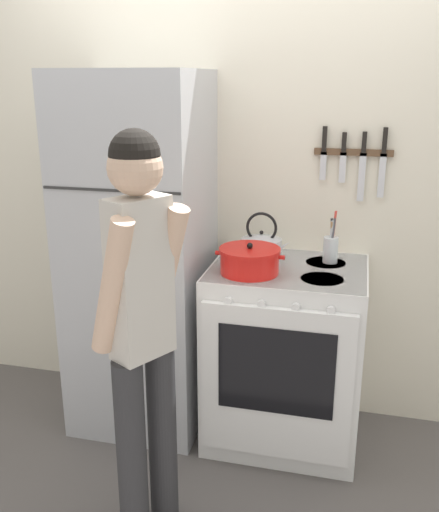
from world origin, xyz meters
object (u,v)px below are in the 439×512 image
at_px(utensil_jar, 331,248).
at_px(stove_range, 285,355).
at_px(dutch_oven_pot, 250,260).
at_px(tea_kettle, 262,245).
at_px(refrigerator, 140,257).
at_px(person, 142,322).

bearing_deg(utensil_jar, stove_range, -140.17).
bearing_deg(utensil_jar, dutch_oven_pot, -144.64).
distance_m(stove_range, tea_kettle, 0.56).
relative_size(dutch_oven_pot, utensil_jar, 1.28).
bearing_deg(stove_range, refrigerator, 177.94).
distance_m(dutch_oven_pot, person, 0.72).
bearing_deg(utensil_jar, refrigerator, -172.28).
bearing_deg(tea_kettle, stove_range, -43.98).
xyz_separation_m(stove_range, utensil_jar, (0.19, 0.16, 0.53)).
xyz_separation_m(dutch_oven_pot, person, (-0.27, -0.66, -0.05)).
height_order(stove_range, dutch_oven_pot, dutch_oven_pot).
height_order(refrigerator, dutch_oven_pot, refrigerator).
distance_m(tea_kettle, utensil_jar, 0.34).
bearing_deg(dutch_oven_pot, utensil_jar, 35.36).
height_order(dutch_oven_pot, utensil_jar, utensil_jar).
bearing_deg(tea_kettle, person, -107.53).
bearing_deg(utensil_jar, tea_kettle, -178.84).
xyz_separation_m(refrigerator, stove_range, (0.76, -0.03, -0.44)).
bearing_deg(tea_kettle, utensil_jar, 1.16).
relative_size(stove_range, tea_kettle, 3.62).
relative_size(stove_range, person, 0.56).
bearing_deg(dutch_oven_pot, tea_kettle, 86.90).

